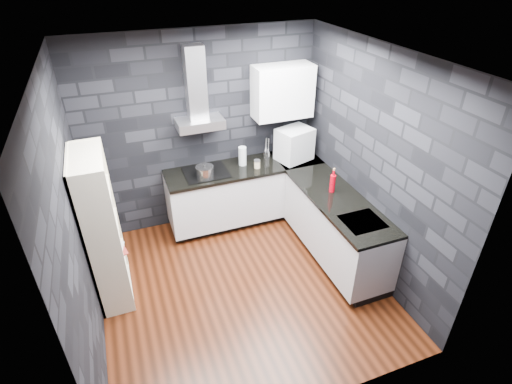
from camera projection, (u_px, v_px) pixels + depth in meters
ground at (242, 286)px, 4.84m from camera, size 3.20×3.20×0.00m
ceiling at (236, 57)px, 3.42m from camera, size 3.20×3.20×0.00m
wall_back at (201, 132)px, 5.42m from camera, size 3.20×0.05×2.70m
wall_front at (313, 303)px, 2.84m from camera, size 3.20×0.05×2.70m
wall_left at (71, 224)px, 3.64m from camera, size 0.05×3.20×2.70m
wall_right at (373, 165)px, 4.62m from camera, size 0.05×3.20×2.70m
toekick_back at (244, 214)px, 6.03m from camera, size 2.18×0.50×0.10m
toekick_right at (335, 252)px, 5.30m from camera, size 0.50×1.78×0.10m
counter_back_cab at (245, 192)px, 5.77m from camera, size 2.20×0.60×0.76m
counter_right_cab at (336, 226)px, 5.06m from camera, size 0.60×1.80×0.76m
counter_back_top at (245, 168)px, 5.55m from camera, size 2.20×0.62×0.04m
counter_right_top at (338, 200)px, 4.85m from camera, size 0.62×1.80×0.04m
counter_corner_top at (296, 158)px, 5.80m from camera, size 0.62×0.62×0.04m
hood_body at (200, 123)px, 5.14m from camera, size 0.60×0.34×0.12m
hood_chimney at (196, 83)px, 4.93m from camera, size 0.24×0.20×0.90m
upper_cabinet at (283, 92)px, 5.33m from camera, size 0.80×0.35×0.70m
cooktop at (206, 172)px, 5.38m from camera, size 0.58×0.50×0.01m
sink_rim at (363, 222)px, 4.44m from camera, size 0.44×0.40×0.01m
pot at (205, 172)px, 5.24m from camera, size 0.24×0.24×0.13m
glass_vase at (242, 156)px, 5.52m from camera, size 0.11×0.11×0.27m
storage_jar at (257, 164)px, 5.48m from camera, size 0.10×0.10×0.10m
utensil_crock at (267, 155)px, 5.71m from camera, size 0.11×0.11×0.12m
appliance_garage at (294, 145)px, 5.62m from camera, size 0.55×0.48×0.47m
red_bottle at (332, 183)px, 4.92m from camera, size 0.08×0.08×0.23m
bookshelf at (103, 230)px, 4.31m from camera, size 0.43×0.83×1.80m
fruit_bowl at (102, 232)px, 4.21m from camera, size 0.25×0.25×0.06m
book_red at (110, 247)px, 4.57m from camera, size 0.17×0.06×0.23m
book_second at (105, 243)px, 4.60m from camera, size 0.18×0.05×0.25m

